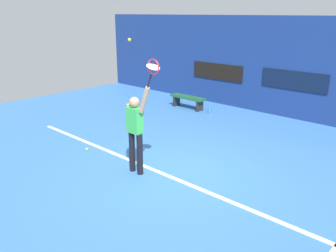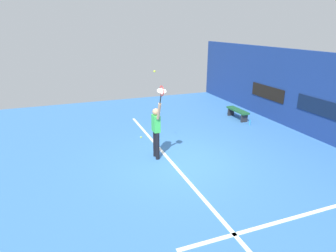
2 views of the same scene
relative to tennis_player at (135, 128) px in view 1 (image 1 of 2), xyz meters
name	(u,v)px [view 1 (image 1 of 2)]	position (x,y,z in m)	size (l,w,h in m)	color
ground_plane	(172,172)	(0.58, 0.52, -1.01)	(18.00, 18.00, 0.00)	#3870B2
back_wall	(297,69)	(0.58, 6.40, 0.62)	(18.00, 0.20, 3.26)	navy
sponsor_banner_center	(294,80)	(0.58, 6.28, 0.25)	(2.20, 0.03, 0.60)	#0C1933
sponsor_banner_portside	(217,72)	(-2.42, 6.28, 0.21)	(2.20, 0.03, 0.60)	black
court_baseline	(166,175)	(0.58, 0.33, -1.00)	(10.00, 0.10, 0.01)	white
tennis_player	(135,128)	(0.00, 0.00, 0.00)	(0.70, 0.31, 1.97)	black
tennis_racket	(153,69)	(0.55, 0.00, 1.32)	(0.41, 0.27, 0.62)	black
tennis_ball	(129,40)	(-0.11, 0.01, 1.82)	(0.07, 0.07, 0.07)	#CCE033
court_bench	(188,99)	(-2.71, 4.93, -0.67)	(1.40, 0.36, 0.45)	#1E592D
water_bottle	(209,110)	(-1.72, 4.93, -0.89)	(0.07, 0.07, 0.24)	#338CD8
spare_ball	(87,149)	(-1.89, -0.01, -0.98)	(0.07, 0.07, 0.07)	#CCE033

